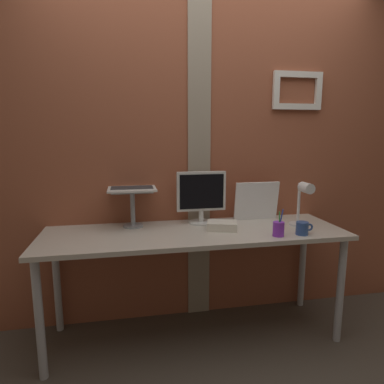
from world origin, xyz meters
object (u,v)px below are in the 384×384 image
at_px(whiteboard_panel, 256,201).
at_px(desk_lamp, 303,200).
at_px(pen_cup, 279,229).
at_px(coffee_mug, 302,228).
at_px(monitor, 201,195).
at_px(laptop, 132,180).

height_order(whiteboard_panel, desk_lamp, desk_lamp).
xyz_separation_m(whiteboard_panel, pen_cup, (-0.02, -0.42, -0.10)).
distance_m(desk_lamp, coffee_mug, 0.23).
height_order(monitor, coffee_mug, monitor).
xyz_separation_m(whiteboard_panel, desk_lamp, (0.23, -0.27, 0.05)).
height_order(monitor, laptop, laptop).
xyz_separation_m(pen_cup, coffee_mug, (0.17, -0.00, -0.01)).
bearing_deg(whiteboard_panel, coffee_mug, -70.32).
bearing_deg(pen_cup, desk_lamp, 32.22).
relative_size(monitor, coffee_mug, 3.28).
bearing_deg(monitor, whiteboard_panel, 2.94).
distance_m(laptop, desk_lamp, 1.20).
bearing_deg(laptop, whiteboard_panel, -3.37).
relative_size(whiteboard_panel, desk_lamp, 1.06).
bearing_deg(whiteboard_panel, laptop, 176.63).
xyz_separation_m(monitor, desk_lamp, (0.66, -0.24, -0.02)).
distance_m(laptop, pen_cup, 1.06).
bearing_deg(pen_cup, laptop, 152.34).
distance_m(whiteboard_panel, desk_lamp, 0.36).
bearing_deg(laptop, coffee_mug, -23.88).
xyz_separation_m(monitor, whiteboard_panel, (0.43, 0.02, -0.07)).
relative_size(whiteboard_panel, coffee_mug, 2.93).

